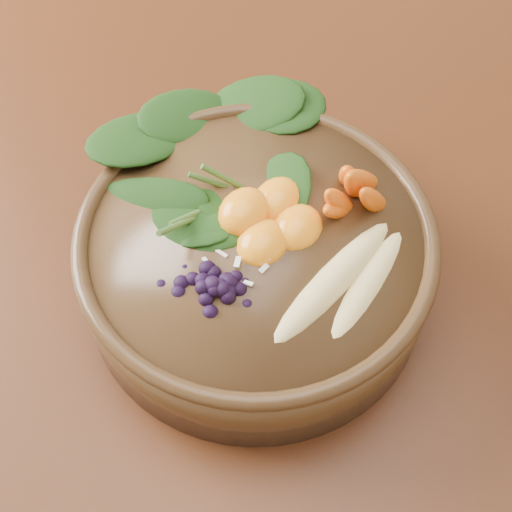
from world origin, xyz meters
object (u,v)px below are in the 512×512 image
at_px(dining_table, 144,149).
at_px(stoneware_bowl, 256,262).
at_px(carrot_cluster, 368,167).
at_px(mandarin_cluster, 271,209).
at_px(kale_heap, 251,146).
at_px(blueberry_pile, 214,277).
at_px(banana_halves, 353,272).

distance_m(dining_table, stoneware_bowl, 0.32).
bearing_deg(carrot_cluster, mandarin_cluster, -129.81).
bearing_deg(carrot_cluster, dining_table, 170.31).
bearing_deg(carrot_cluster, stoneware_bowl, -123.69).
bearing_deg(kale_heap, carrot_cluster, 8.64).
distance_m(stoneware_bowl, blueberry_pile, 0.09).
height_order(banana_halves, mandarin_cluster, mandarin_cluster).
distance_m(carrot_cluster, blueberry_pile, 0.16).
bearing_deg(blueberry_pile, carrot_cluster, 68.58).
distance_m(kale_heap, carrot_cluster, 0.11).
relative_size(dining_table, carrot_cluster, 18.94).
bearing_deg(dining_table, carrot_cluster, -11.57).
bearing_deg(mandarin_cluster, dining_table, 153.88).
relative_size(stoneware_bowl, carrot_cluster, 3.62).
bearing_deg(mandarin_cluster, carrot_cluster, 48.32).
height_order(banana_halves, blueberry_pile, blueberry_pile).
height_order(kale_heap, carrot_cluster, carrot_cluster).
height_order(stoneware_bowl, carrot_cluster, carrot_cluster).
bearing_deg(kale_heap, blueberry_pile, -70.07).
height_order(dining_table, mandarin_cluster, mandarin_cluster).
relative_size(carrot_cluster, blueberry_pile, 0.60).
relative_size(dining_table, stoneware_bowl, 5.22).
bearing_deg(stoneware_bowl, kale_heap, 124.99).
bearing_deg(stoneware_bowl, mandarin_cluster, 81.78).
relative_size(stoneware_bowl, blueberry_pile, 2.16).
bearing_deg(blueberry_pile, kale_heap, 109.93).
distance_m(dining_table, mandarin_cluster, 0.34).
distance_m(stoneware_bowl, carrot_cluster, 0.13).
relative_size(dining_table, banana_halves, 9.32).
bearing_deg(carrot_cluster, blueberry_pile, -109.55).
bearing_deg(banana_halves, kale_heap, 156.45).
bearing_deg(kale_heap, mandarin_cluster, -43.66).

